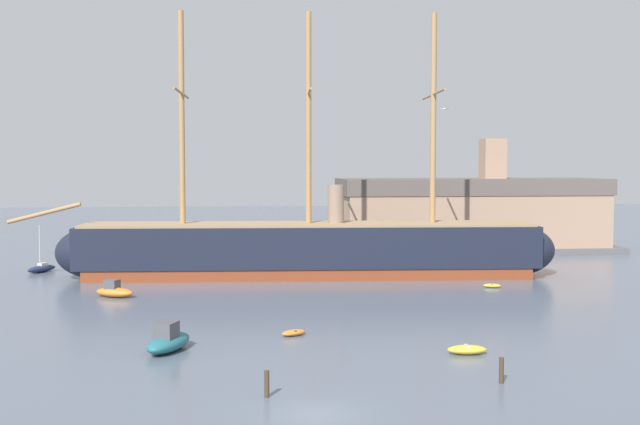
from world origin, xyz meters
name	(u,v)px	position (x,y,z in m)	size (l,w,h in m)	color
ground_plane	(315,414)	(0.00, 0.00, 0.00)	(400.00, 400.00, 0.00)	slate
tall_ship	(309,249)	(4.43, 48.23, 3.18)	(60.80, 13.82, 29.23)	brown
motorboat_foreground_left	(168,341)	(-8.39, 14.44, 0.71)	(3.73, 5.25, 2.03)	#236670
dinghy_foreground_right	(467,350)	(11.30, 11.33, 0.31)	(2.69, 1.34, 0.62)	gold
dinghy_near_centre	(294,333)	(0.36, 18.24, 0.23)	(2.11, 1.63, 0.46)	orange
motorboat_alongside_bow	(114,291)	(-15.16, 36.97, 0.58)	(4.23, 3.18, 1.64)	orange
dinghy_alongside_stern	(492,286)	(22.26, 38.47, 0.21)	(1.92, 1.25, 0.42)	gold
sailboat_far_left	(42,268)	(-26.14, 55.58, 0.46)	(3.27, 4.29, 5.52)	#1E284C
sailboat_distant_centre	(266,259)	(0.30, 62.08, 0.40)	(3.29, 3.40, 4.74)	#1E284C
mooring_piling_nearest	(501,370)	(11.19, 4.41, 0.75)	(0.28, 0.28, 1.49)	#423323
mooring_piling_left_pair	(267,384)	(-2.28, 3.18, 0.73)	(0.28, 0.28, 1.45)	#423323
dockside_warehouse_right	(471,215)	(30.56, 72.48, 5.27)	(41.20, 15.19, 16.28)	#565659
seagull_in_flight	(445,109)	(11.69, 18.71, 16.65)	(0.55, 1.13, 0.13)	silver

